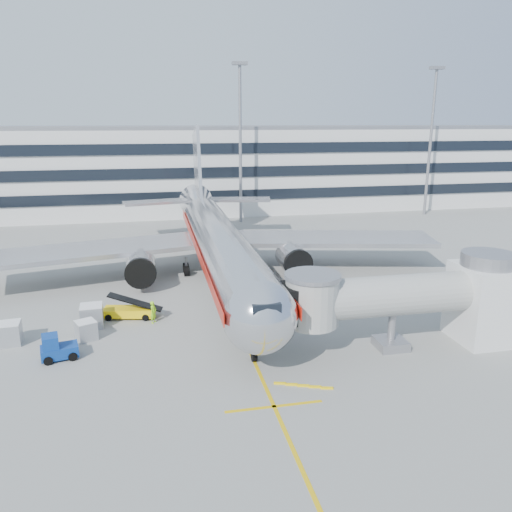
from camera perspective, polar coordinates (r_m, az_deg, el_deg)
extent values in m
plane|color=gray|center=(43.49, -2.36, -7.19)|extent=(180.00, 180.00, 0.00)
cube|color=gold|center=(52.77, -4.17, -3.11)|extent=(0.25, 70.00, 0.01)
cube|color=gold|center=(31.25, 2.08, -16.81)|extent=(6.00, 0.25, 0.01)
cylinder|color=silver|center=(49.69, -3.95, 0.77)|extent=(5.00, 36.00, 5.00)
sphere|color=silver|center=(32.81, 0.47, -6.94)|extent=(5.00, 5.00, 5.00)
cone|color=silver|center=(71.95, -6.52, 5.71)|extent=(5.00, 10.00, 5.00)
cube|color=black|center=(31.03, 1.07, -6.03)|extent=(1.80, 1.20, 0.90)
cube|color=#B7B7BC|center=(58.15, 8.09, 1.98)|extent=(24.95, 12.07, 0.50)
cube|color=#B7B7BC|center=(55.18, -18.24, 0.63)|extent=(24.95, 12.07, 0.50)
cylinder|color=#99999E|center=(53.71, 4.27, -0.34)|extent=(3.00, 4.20, 3.00)
cylinder|color=#99999E|center=(51.74, -13.03, -1.31)|extent=(3.00, 4.20, 3.00)
cylinder|color=black|center=(51.87, 4.88, -0.92)|extent=(3.10, 0.50, 3.10)
cylinder|color=black|center=(49.82, -13.06, -1.95)|extent=(3.10, 0.50, 3.10)
cube|color=#B7B7BC|center=(71.86, -6.67, 9.24)|extent=(0.45, 9.39, 13.72)
cube|color=#B7B7BC|center=(73.53, -2.32, 6.47)|extent=(10.41, 4.94, 0.35)
cube|color=#B7B7BC|center=(72.55, -10.96, 6.09)|extent=(10.41, 4.94, 0.35)
cylinder|color=gray|center=(35.94, -0.23, -10.63)|extent=(0.24, 0.24, 1.80)
cylinder|color=black|center=(36.14, -0.23, -11.28)|extent=(0.35, 0.90, 0.90)
cylinder|color=gray|center=(56.73, -1.53, -0.71)|extent=(0.30, 0.30, 2.00)
cylinder|color=gray|center=(55.99, -7.99, -1.08)|extent=(0.30, 0.30, 2.00)
cube|color=red|center=(50.00, -1.09, 1.25)|extent=(0.06, 38.00, 0.90)
cube|color=red|center=(49.35, -6.85, 0.95)|extent=(0.06, 38.00, 0.90)
cube|color=silver|center=(42.28, 24.51, -4.93)|extent=(4.00, 4.50, 6.00)
cylinder|color=gray|center=(41.29, 25.04, -0.36)|extent=(4.00, 4.00, 1.00)
cylinder|color=#A8A8A3|center=(38.02, 15.51, -4.35)|extent=(13.00, 3.00, 3.00)
cylinder|color=#A8A8A3|center=(35.65, 6.42, -5.18)|extent=(3.80, 3.80, 3.40)
cylinder|color=gray|center=(35.04, 6.51, -2.27)|extent=(4.00, 4.00, 0.30)
cube|color=black|center=(35.28, 4.40, -5.35)|extent=(1.40, 2.60, 2.60)
cylinder|color=gray|center=(38.94, 15.24, -7.96)|extent=(0.56, 0.56, 3.20)
cube|color=gray|center=(39.44, 15.11, -9.63)|extent=(2.20, 2.20, 0.70)
cylinder|color=black|center=(39.06, 13.91, -9.80)|extent=(0.35, 0.70, 0.70)
cylinder|color=black|center=(39.84, 16.28, -9.46)|extent=(0.35, 0.70, 0.70)
cube|color=silver|center=(98.32, -8.11, 9.78)|extent=(150.00, 24.00, 15.00)
cube|color=black|center=(86.74, -7.46, 6.77)|extent=(150.00, 0.30, 1.80)
cube|color=black|center=(86.25, -7.55, 9.39)|extent=(150.00, 0.30, 1.80)
cube|color=black|center=(85.95, -7.65, 12.05)|extent=(150.00, 0.30, 1.80)
cube|color=gray|center=(97.90, -8.28, 14.33)|extent=(150.00, 24.00, 0.60)
cylinder|color=gray|center=(83.06, -1.80, 12.41)|extent=(0.50, 0.50, 25.00)
cube|color=gray|center=(83.40, -1.88, 21.16)|extent=(2.40, 1.20, 0.50)
cylinder|color=gray|center=(95.08, 19.29, 11.94)|extent=(0.50, 0.50, 25.00)
cube|color=gray|center=(95.38, 19.99, 19.56)|extent=(2.40, 1.20, 0.50)
cube|color=yellow|center=(44.90, -14.31, -6.19)|extent=(4.59, 2.43, 0.69)
cube|color=black|center=(44.59, -14.39, -5.12)|extent=(4.70, 1.99, 1.52)
cylinder|color=black|center=(46.02, -16.01, -6.11)|extent=(0.64, 0.39, 0.59)
cylinder|color=black|center=(44.78, -16.48, -6.75)|extent=(0.64, 0.39, 0.59)
cylinder|color=black|center=(45.26, -12.13, -6.21)|extent=(0.64, 0.39, 0.59)
cylinder|color=black|center=(44.00, -12.49, -6.87)|extent=(0.64, 0.39, 0.59)
cube|color=navy|center=(39.04, -21.53, -10.09)|extent=(2.78, 1.95, 0.82)
cube|color=navy|center=(38.71, -22.46, -9.08)|extent=(1.35, 1.56, 1.00)
cube|color=black|center=(38.59, -22.50, -8.65)|extent=(1.22, 1.36, 0.09)
cylinder|color=black|center=(39.77, -22.73, -10.17)|extent=(0.68, 0.40, 0.63)
cylinder|color=black|center=(38.53, -22.66, -10.99)|extent=(0.68, 0.40, 0.63)
cylinder|color=black|center=(39.78, -20.36, -9.91)|extent=(0.68, 0.40, 0.63)
cylinder|color=black|center=(38.55, -20.21, -10.73)|extent=(0.68, 0.40, 0.63)
cube|color=#AAACB1|center=(42.86, -26.34, -7.98)|extent=(1.78, 1.78, 1.69)
cube|color=white|center=(42.55, -26.47, -6.90)|extent=(1.78, 1.78, 0.06)
cube|color=#AAACB1|center=(41.52, -18.84, -8.06)|extent=(1.89, 1.89, 1.47)
cube|color=white|center=(41.24, -18.93, -7.10)|extent=(1.89, 1.89, 0.06)
cube|color=#AAACB1|center=(43.73, -18.24, -6.56)|extent=(1.88, 1.88, 1.84)
cube|color=white|center=(43.40, -18.34, -5.40)|extent=(1.88, 1.88, 0.07)
imported|color=#9CED18|center=(43.22, -11.66, -6.29)|extent=(0.75, 0.83, 1.91)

